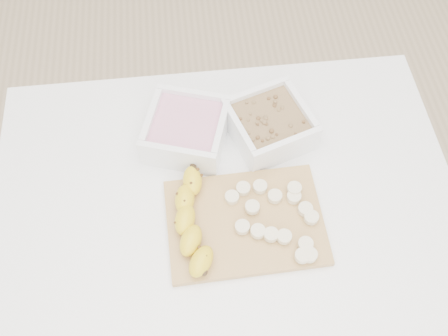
{
  "coord_description": "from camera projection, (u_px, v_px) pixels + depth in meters",
  "views": [
    {
      "loc": [
        -0.06,
        -0.49,
        1.7
      ],
      "look_at": [
        0.0,
        0.03,
        0.81
      ],
      "focal_mm": 40.0,
      "sensor_mm": 36.0,
      "label": 1
    }
  ],
  "objects": [
    {
      "name": "bowl_granola",
      "position": [
        270.0,
        124.0,
        1.12
      ],
      "size": [
        0.21,
        0.21,
        0.08
      ],
      "color": "white",
      "rests_on": "table"
    },
    {
      "name": "table",
      "position": [
        225.0,
        213.0,
        1.16
      ],
      "size": [
        1.0,
        0.7,
        0.75
      ],
      "color": "white",
      "rests_on": "ground"
    },
    {
      "name": "cutting_board",
      "position": [
        245.0,
        222.0,
        1.03
      ],
      "size": [
        0.33,
        0.24,
        0.01
      ],
      "primitive_type": "cube",
      "rotation": [
        0.0,
        0.0,
        0.03
      ],
      "color": "tan",
      "rests_on": "table"
    },
    {
      "name": "bowl_yogurt",
      "position": [
        187.0,
        130.0,
        1.11
      ],
      "size": [
        0.21,
        0.21,
        0.08
      ],
      "color": "white",
      "rests_on": "table"
    },
    {
      "name": "banana_slices",
      "position": [
        277.0,
        216.0,
        1.02
      ],
      "size": [
        0.19,
        0.19,
        0.02
      ],
      "color": "beige",
      "rests_on": "cutting_board"
    },
    {
      "name": "banana",
      "position": [
        193.0,
        222.0,
        1.0
      ],
      "size": [
        0.1,
        0.24,
        0.04
      ],
      "primitive_type": null,
      "rotation": [
        0.0,
        0.0,
        -0.18
      ],
      "color": "yellow",
      "rests_on": "cutting_board"
    },
    {
      "name": "ground",
      "position": [
        225.0,
        294.0,
        1.72
      ],
      "size": [
        3.5,
        3.5,
        0.0
      ],
      "primitive_type": "plane",
      "color": "#C6AD89",
      "rests_on": "ground"
    }
  ]
}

